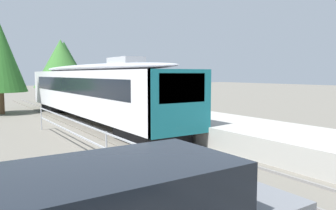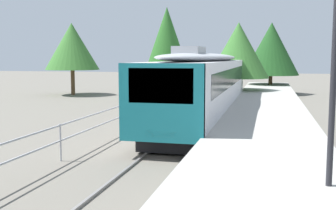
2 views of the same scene
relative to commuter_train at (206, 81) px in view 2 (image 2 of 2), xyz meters
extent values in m
plane|color=#6B665B|center=(-3.00, -9.00, -2.15)|extent=(160.00, 160.00, 0.00)
cube|color=#6B665B|center=(0.00, -9.00, -2.12)|extent=(3.20, 60.00, 0.06)
cube|color=slate|center=(-0.72, -9.00, -2.05)|extent=(0.08, 60.00, 0.08)
cube|color=slate|center=(0.72, -9.00, -2.05)|extent=(0.08, 60.00, 0.08)
cube|color=silver|center=(0.00, 0.11, -0.18)|extent=(2.80, 19.28, 2.55)
cube|color=#19757F|center=(0.00, -9.44, -0.18)|extent=(2.80, 0.24, 2.55)
cube|color=black|center=(0.00, -9.52, 0.38)|extent=(2.13, 0.08, 1.12)
cube|color=black|center=(0.00, 0.11, 0.23)|extent=(2.82, 16.20, 0.92)
ellipsoid|color=#A8AAAF|center=(0.00, 0.11, 1.27)|extent=(2.69, 18.51, 0.44)
cube|color=#A8AAAF|center=(0.00, -4.71, 1.55)|extent=(1.10, 2.20, 0.36)
cube|color=#EAE5C6|center=(0.00, -9.51, -1.18)|extent=(1.00, 0.10, 0.20)
cube|color=black|center=(0.00, -7.14, -1.73)|extent=(2.24, 3.20, 0.55)
cube|color=black|center=(0.00, 7.35, -1.73)|extent=(2.24, 3.20, 0.55)
cube|color=#A8A59E|center=(3.25, -9.00, -1.70)|extent=(3.90, 60.00, 0.90)
cylinder|color=#232328|center=(4.54, -13.72, 1.05)|extent=(0.12, 0.12, 4.60)
cylinder|color=#9EA0A5|center=(-3.30, -10.00, -1.52)|extent=(0.06, 0.06, 1.25)
cylinder|color=#9EA0A5|center=(-3.30, -1.00, -1.52)|extent=(0.06, 0.06, 1.25)
cylinder|color=brown|center=(0.98, 10.30, -1.22)|extent=(0.36, 0.36, 1.85)
cone|color=#38702D|center=(0.98, 10.30, 1.84)|extent=(4.75, 4.75, 4.27)
cylinder|color=brown|center=(3.46, 17.88, -1.25)|extent=(0.36, 0.36, 1.79)
cone|color=#1E4C1E|center=(3.46, 17.88, 2.08)|extent=(5.17, 5.17, 4.89)
cylinder|color=brown|center=(-4.17, 8.10, -1.30)|extent=(0.36, 0.36, 1.69)
cone|color=#286023|center=(-4.17, 8.10, 2.28)|extent=(3.79, 3.79, 5.48)
cylinder|color=brown|center=(-14.20, 12.58, -0.99)|extent=(0.36, 0.36, 2.32)
cone|color=#38702D|center=(-14.20, 12.58, 2.29)|extent=(4.90, 4.90, 4.24)
camera|label=1|loc=(-7.27, -19.52, 0.92)|focal=34.92mm
camera|label=2|loc=(3.34, -22.15, 1.27)|focal=44.10mm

